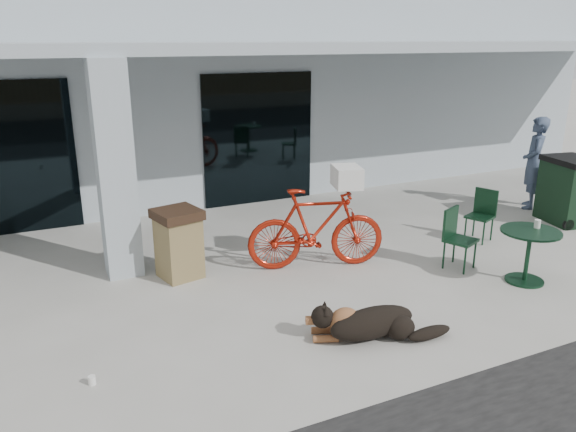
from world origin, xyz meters
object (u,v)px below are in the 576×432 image
dog (372,321)px  trash_receptacle (179,244)px  wheeled_bin (569,190)px  cafe_table_far (528,256)px  cafe_chair_far_b (480,216)px  person (534,163)px  cafe_chair_far_a (461,240)px  bicycle (316,228)px

dog → trash_receptacle: 3.14m
wheeled_bin → cafe_table_far: bearing=-138.8°
dog → cafe_chair_far_b: size_ratio=1.43×
person → trash_receptacle: bearing=-43.1°
cafe_chair_far_b → wheeled_bin: wheeled_bin is taller
person → wheeled_bin: 1.06m
cafe_chair_far_a → trash_receptacle: (-3.93, 1.50, 0.05)m
dog → cafe_table_far: 2.92m
cafe_chair_far_b → person: person is taller
dog → wheeled_bin: 6.15m
cafe_table_far → wheeled_bin: (2.88, 1.70, 0.23)m
trash_receptacle → person: bearing=3.1°
dog → person: 6.71m
cafe_chair_far_b → wheeled_bin: size_ratio=0.72×
dog → person: person is taller
bicycle → trash_receptacle: bearing=90.8°
cafe_chair_far_b → trash_receptacle: (-5.08, 0.69, 0.07)m
dog → cafe_chair_far_a: cafe_chair_far_a is taller
bicycle → trash_receptacle: 2.05m
bicycle → person: bearing=-64.5°
bicycle → wheeled_bin: size_ratio=1.68×
cafe_chair_far_a → cafe_chair_far_b: size_ratio=1.04×
cafe_chair_far_b → person: 2.68m
cafe_table_far → wheeled_bin: bearing=30.5°
cafe_table_far → cafe_chair_far_b: 1.72m
trash_receptacle → wheeled_bin: wheeled_bin is taller
cafe_chair_far_a → cafe_chair_far_b: 1.40m
dog → trash_receptacle: size_ratio=1.24×
dog → cafe_chair_far_a: bearing=48.8°
bicycle → cafe_table_far: 3.06m
cafe_table_far → trash_receptacle: (-4.46, 2.30, 0.13)m
person → trash_receptacle: person is taller
cafe_chair_far_b → cafe_table_far: bearing=-43.0°
cafe_table_far → cafe_chair_far_b: (0.62, 1.61, 0.06)m
cafe_table_far → cafe_chair_far_a: cafe_chair_far_a is taller
person → cafe_table_far: bearing=-4.3°
cafe_table_far → cafe_chair_far_a: (-0.53, 0.80, 0.07)m
wheeled_bin → trash_receptacle: bearing=-174.0°
bicycle → cafe_chair_far_b: (3.10, -0.16, -0.18)m
dog → bicycle: bearing=101.4°
cafe_chair_far_a → person: person is taller
person → trash_receptacle: size_ratio=1.82×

